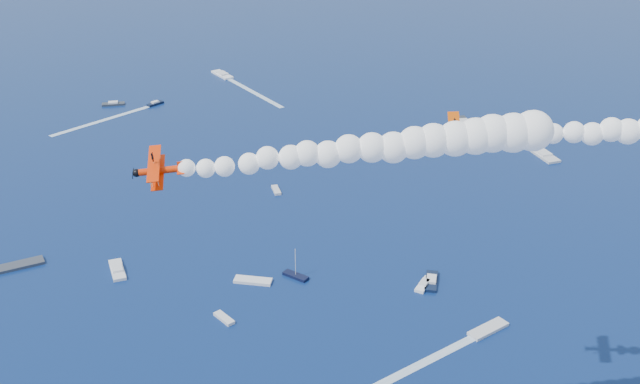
% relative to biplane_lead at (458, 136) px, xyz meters
% --- Properties ---
extents(biplane_lead, '(8.85, 10.44, 7.33)m').
position_rel_biplane_lead_xyz_m(biplane_lead, '(0.00, 0.00, 0.00)').
color(biplane_lead, '#DB4904').
extents(biplane_trail, '(8.98, 10.04, 6.44)m').
position_rel_biplane_lead_xyz_m(biplane_trail, '(-32.54, -28.37, 2.33)').
color(biplane_trail, '#F53005').
extents(smoke_trail_lead, '(50.53, 25.50, 9.03)m').
position_rel_biplane_lead_xyz_m(smoke_trail_lead, '(24.47, 5.58, 1.87)').
color(smoke_trail_lead, white).
extents(smoke_trail_trail, '(51.17, 39.60, 9.03)m').
position_rel_biplane_lead_xyz_m(smoke_trail_trail, '(-9.57, -18.24, 4.20)').
color(smoke_trail_trail, white).
extents(spectator_boats, '(224.50, 180.70, 0.70)m').
position_rel_biplane_lead_xyz_m(spectator_boats, '(-21.76, 76.27, -54.74)').
color(spectator_boats, black).
rests_on(spectator_boats, ground).
extents(boat_wakes, '(258.01, 167.35, 0.04)m').
position_rel_biplane_lead_xyz_m(boat_wakes, '(-35.74, 93.91, -55.06)').
color(boat_wakes, white).
rests_on(boat_wakes, ground).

